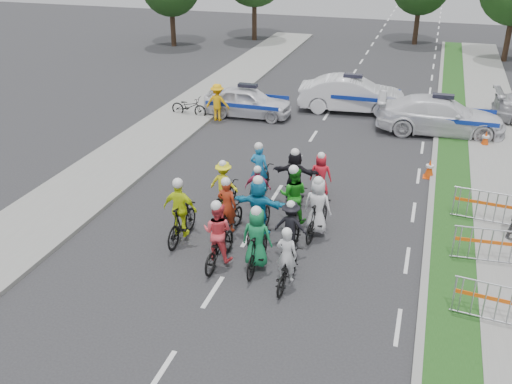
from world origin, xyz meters
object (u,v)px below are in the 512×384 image
(rider_4, at_px, (291,232))
(cone_0, at_px, (430,169))
(police_car_1, at_px, (352,94))
(parked_bike, at_px, (189,107))
(rider_11, at_px, (295,180))
(rider_5, at_px, (259,212))
(rider_3, at_px, (181,217))
(rider_6, at_px, (228,216))
(rider_10, at_px, (224,189))
(rider_1, at_px, (257,245))
(rider_8, at_px, (293,203))
(rider_12, at_px, (259,178))
(rider_9, at_px, (258,195))
(rider_13, at_px, (320,181))
(barrier_0, at_px, (497,306))
(barrier_2, at_px, (486,208))
(police_car_0, at_px, (248,102))
(police_car_2, at_px, (441,116))
(rider_2, at_px, (218,240))
(rider_7, at_px, (317,213))
(barrier_1, at_px, (490,247))
(marshal_hiviz, at_px, (218,102))
(rider_0, at_px, (287,266))
(cone_1, at_px, (485,139))

(rider_4, relative_size, cone_0, 2.40)
(police_car_1, bearing_deg, parked_bike, 107.20)
(rider_11, bearing_deg, rider_5, 79.84)
(rider_3, xyz_separation_m, rider_6, (1.18, 0.70, -0.14))
(rider_4, xyz_separation_m, rider_10, (-2.72, 2.03, 0.01))
(rider_1, xyz_separation_m, rider_11, (-0.02, 4.23, 0.06))
(rider_8, distance_m, rider_12, 2.32)
(rider_5, height_order, rider_6, rider_5)
(rider_9, distance_m, rider_13, 2.28)
(rider_10, distance_m, barrier_0, 8.85)
(rider_4, xyz_separation_m, rider_13, (0.11, 3.57, 0.02))
(rider_9, xyz_separation_m, barrier_2, (6.89, 1.35, -0.09))
(rider_9, distance_m, police_car_0, 9.93)
(rider_13, height_order, police_car_0, rider_13)
(police_car_2, distance_m, barrier_2, 8.40)
(police_car_0, bearing_deg, rider_6, -166.84)
(rider_4, distance_m, rider_5, 1.23)
(rider_2, distance_m, rider_9, 3.18)
(rider_6, xyz_separation_m, rider_13, (2.14, 3.14, 0.05))
(rider_3, height_order, rider_5, rider_5)
(rider_12, xyz_separation_m, parked_bike, (-5.74, 7.28, -0.17))
(rider_13, bearing_deg, rider_4, 84.35)
(rider_5, relative_size, rider_7, 1.05)
(rider_4, distance_m, rider_12, 3.78)
(barrier_1, bearing_deg, barrier_2, 90.00)
(rider_1, xyz_separation_m, rider_8, (0.32, 2.66, 0.00))
(rider_10, height_order, parked_bike, rider_10)
(police_car_0, xyz_separation_m, marshal_hiviz, (-1.15, -1.00, 0.16))
(rider_6, xyz_separation_m, rider_10, (-0.70, 1.60, 0.04))
(rider_9, height_order, rider_11, rider_11)
(rider_10, relative_size, parked_bike, 0.95)
(rider_13, relative_size, marshal_hiviz, 1.01)
(rider_5, bearing_deg, rider_0, 126.70)
(barrier_1, distance_m, cone_1, 9.45)
(cone_1, bearing_deg, barrier_0, -91.60)
(police_car_1, xyz_separation_m, police_car_2, (4.18, -1.99, -0.04))
(marshal_hiviz, bearing_deg, rider_10, 110.03)
(rider_7, xyz_separation_m, rider_13, (-0.39, 2.38, -0.07))
(rider_12, relative_size, police_car_0, 0.47)
(police_car_0, xyz_separation_m, cone_1, (10.62, -0.95, -0.37))
(rider_10, relative_size, police_car_0, 0.42)
(rider_6, bearing_deg, rider_13, -117.99)
(rider_11, xyz_separation_m, cone_0, (4.22, 3.40, -0.47))
(rider_5, xyz_separation_m, cone_1, (6.74, 9.90, -0.51))
(rider_8, relative_size, cone_0, 2.95)
(rider_11, bearing_deg, cone_1, -131.81)
(rider_7, xyz_separation_m, rider_10, (-3.23, 0.84, -0.09))
(rider_3, bearing_deg, rider_2, 150.32)
(rider_9, bearing_deg, rider_7, 152.31)
(police_car_0, height_order, barrier_2, police_car_0)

